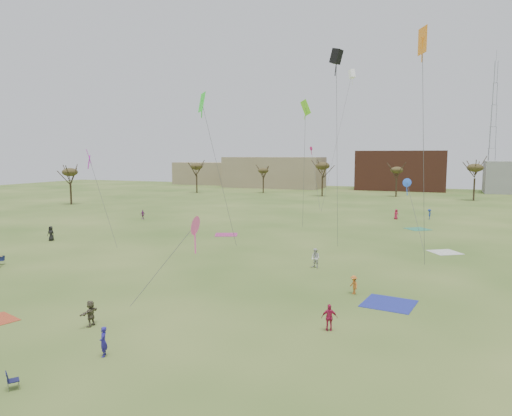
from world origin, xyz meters
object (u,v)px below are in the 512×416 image
at_px(spectator_fore_a, 329,317).
at_px(camp_chair_center, 13,384).
at_px(flyer_near_right, 103,342).
at_px(camp_chair_left, 1,262).
at_px(radio_tower, 492,126).

xyz_separation_m(spectator_fore_a, camp_chair_center, (-11.92, -12.59, -0.58)).
xyz_separation_m(flyer_near_right, camp_chair_center, (-1.50, -4.43, -0.56)).
distance_m(camp_chair_left, radio_tower, 135.61).
bearing_deg(spectator_fore_a, camp_chair_center, 29.07).
relative_size(camp_chair_center, radio_tower, 0.02).
distance_m(spectator_fore_a, camp_chair_center, 17.34).
bearing_deg(camp_chair_left, camp_chair_center, -69.61).
distance_m(flyer_near_right, camp_chair_left, 26.97).
xyz_separation_m(spectator_fore_a, radio_tower, (18.91, 128.46, 18.37)).
bearing_deg(spectator_fore_a, radio_tower, -115.86).
height_order(flyer_near_right, camp_chair_center, flyer_near_right).
relative_size(flyer_near_right, camp_chair_left, 1.88).
relative_size(spectator_fore_a, camp_chair_center, 1.92).
xyz_separation_m(flyer_near_right, camp_chair_left, (-23.53, 13.17, -0.56)).
bearing_deg(flyer_near_right, spectator_fore_a, 95.25).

